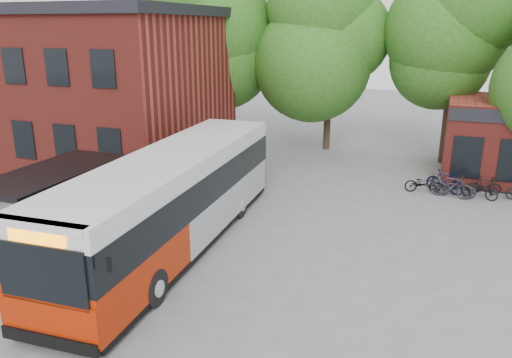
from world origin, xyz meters
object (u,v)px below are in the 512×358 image
(bus_shelter, at_px, (56,210))
(bicycle_0, at_px, (423,183))
(bicycle_1, at_px, (445,181))
(city_bus, at_px, (174,201))
(bicycle_4, at_px, (479,189))
(bicycle_5, at_px, (484,185))
(bicycle_2, at_px, (456,188))
(bicycle_3, at_px, (452,186))

(bus_shelter, bearing_deg, bicycle_0, 43.08)
(bicycle_1, bearing_deg, bicycle_0, 130.15)
(city_bus, bearing_deg, bicycle_4, 39.07)
(bus_shelter, height_order, bicycle_0, bus_shelter)
(bicycle_1, xyz_separation_m, bicycle_5, (1.73, 0.34, -0.10))
(bus_shelter, height_order, bicycle_1, bus_shelter)
(bicycle_2, distance_m, bicycle_4, 1.00)
(bicycle_4, bearing_deg, bicycle_0, 109.50)
(bicycle_1, relative_size, bicycle_2, 1.06)
(bus_shelter, distance_m, bicycle_1, 16.93)
(bicycle_0, height_order, bicycle_3, bicycle_3)
(city_bus, xyz_separation_m, bicycle_2, (9.44, 9.08, -1.24))
(bicycle_0, bearing_deg, bicycle_1, -86.61)
(bicycle_3, bearing_deg, bicycle_2, -44.90)
(bicycle_0, bearing_deg, bicycle_2, -111.62)
(bicycle_1, bearing_deg, bicycle_5, -54.76)
(bicycle_5, bearing_deg, bicycle_4, 152.46)
(bicycle_0, height_order, bicycle_4, bicycle_0)
(bicycle_3, bearing_deg, city_bus, 144.69)
(bus_shelter, bearing_deg, city_bus, 23.68)
(bicycle_1, height_order, bicycle_3, bicycle_3)
(bicycle_4, bearing_deg, bicycle_2, 120.69)
(bicycle_2, xyz_separation_m, bicycle_4, (0.99, 0.17, -0.02))
(bus_shelter, relative_size, city_bus, 0.53)
(city_bus, relative_size, bicycle_2, 7.72)
(bicycle_1, relative_size, bicycle_3, 0.98)
(city_bus, relative_size, bicycle_3, 7.17)
(bus_shelter, distance_m, bicycle_3, 16.72)
(bicycle_3, bearing_deg, bicycle_1, 34.22)
(bicycle_4, bearing_deg, bicycle_5, 0.67)
(bicycle_2, distance_m, bicycle_5, 1.49)
(city_bus, bearing_deg, bicycle_2, 41.37)
(city_bus, bearing_deg, bicycle_3, 41.56)
(bus_shelter, bearing_deg, bicycle_5, 38.77)
(bicycle_0, relative_size, bicycle_2, 0.98)
(bicycle_0, xyz_separation_m, bicycle_2, (1.45, -0.23, 0.01))
(bicycle_2, distance_m, bicycle_3, 0.28)
(bicycle_3, distance_m, bicycle_4, 1.25)
(bus_shelter, height_order, bicycle_3, bus_shelter)
(bicycle_0, relative_size, bicycle_1, 0.92)
(city_bus, distance_m, bicycle_2, 13.16)
(bicycle_1, bearing_deg, bus_shelter, 155.72)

